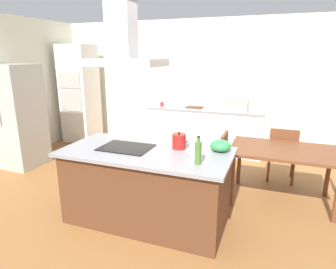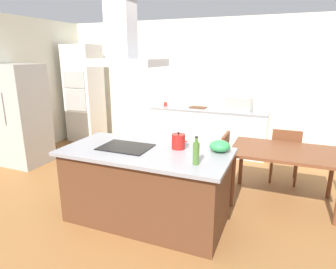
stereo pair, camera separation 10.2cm
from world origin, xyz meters
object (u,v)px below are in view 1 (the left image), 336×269
at_px(countertop_microwave, 235,104).
at_px(coffee_mug_red, 162,104).
at_px(mixing_bowl, 220,146).
at_px(dining_table, 284,155).
at_px(refrigerator, 16,116).
at_px(chair_facing_back_wall, 282,151).
at_px(olive_oil_bottle, 198,152).
at_px(cutting_board, 195,107).
at_px(tea_kettle, 179,141).
at_px(range_hood, 122,42).
at_px(cooktop, 126,147).
at_px(chair_at_left_end, 216,158).
at_px(wall_oven_stack, 80,94).

xyz_separation_m(countertop_microwave, coffee_mug_red, (-1.55, -0.02, -0.09)).
bearing_deg(mixing_bowl, dining_table, 48.81).
height_order(refrigerator, chair_facing_back_wall, refrigerator).
height_order(olive_oil_bottle, cutting_board, olive_oil_bottle).
bearing_deg(dining_table, tea_kettle, -143.09).
distance_m(tea_kettle, mixing_bowl, 0.48).
bearing_deg(range_hood, cooktop, 0.00).
distance_m(countertop_microwave, refrigerator, 4.10).
bearing_deg(tea_kettle, mixing_bowl, 9.02).
relative_size(olive_oil_bottle, coffee_mug_red, 3.27).
xyz_separation_m(chair_at_left_end, range_hood, (-0.88, -1.10, 1.59)).
height_order(coffee_mug_red, chair_facing_back_wall, coffee_mug_red).
height_order(countertop_microwave, refrigerator, refrigerator).
height_order(mixing_bowl, dining_table, mixing_bowl).
relative_size(tea_kettle, chair_facing_back_wall, 0.24).
height_order(tea_kettle, wall_oven_stack, wall_oven_stack).
bearing_deg(refrigerator, mixing_bowl, -9.27).
height_order(wall_oven_stack, chair_facing_back_wall, wall_oven_stack).
xyz_separation_m(tea_kettle, dining_table, (1.20, 0.90, -0.32)).
relative_size(olive_oil_bottle, wall_oven_stack, 0.13).
relative_size(refrigerator, range_hood, 2.02).
height_order(cutting_board, dining_table, cutting_board).
bearing_deg(coffee_mug_red, olive_oil_bottle, -62.27).
xyz_separation_m(olive_oil_bottle, mixing_bowl, (0.14, 0.49, -0.06)).
relative_size(mixing_bowl, dining_table, 0.17).
bearing_deg(mixing_bowl, coffee_mug_red, 124.14).
distance_m(dining_table, range_hood, 2.55).
distance_m(mixing_bowl, chair_facing_back_wall, 1.72).
bearing_deg(dining_table, cutting_board, 133.91).
distance_m(mixing_bowl, countertop_microwave, 2.61).
relative_size(mixing_bowl, coffee_mug_red, 2.65).
relative_size(tea_kettle, wall_oven_stack, 0.10).
height_order(tea_kettle, coffee_mug_red, tea_kettle).
bearing_deg(tea_kettle, coffee_mug_red, 115.63).
bearing_deg(chair_at_left_end, coffee_mug_red, 131.50).
relative_size(tea_kettle, dining_table, 0.15).
bearing_deg(refrigerator, cutting_board, 36.46).
height_order(coffee_mug_red, refrigerator, refrigerator).
bearing_deg(range_hood, tea_kettle, 18.69).
distance_m(coffee_mug_red, cutting_board, 0.72).
relative_size(olive_oil_bottle, countertop_microwave, 0.59).
height_order(mixing_bowl, range_hood, range_hood).
bearing_deg(cooktop, refrigerator, 161.71).
bearing_deg(mixing_bowl, olive_oil_bottle, -105.52).
bearing_deg(refrigerator, wall_oven_stack, 87.38).
bearing_deg(chair_at_left_end, countertop_microwave, 90.19).
xyz_separation_m(tea_kettle, countertop_microwave, (0.28, 2.68, 0.05)).
height_order(olive_oil_bottle, dining_table, olive_oil_bottle).
bearing_deg(chair_facing_back_wall, countertop_microwave, 129.62).
height_order(tea_kettle, chair_facing_back_wall, tea_kettle).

